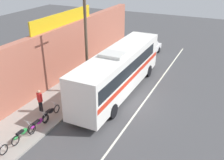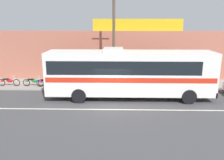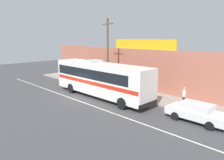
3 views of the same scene
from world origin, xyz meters
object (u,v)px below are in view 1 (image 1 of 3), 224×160
Objects in this scene: parked_car at (148,49)px; utility_pole at (86,43)px; motorcycle_purple at (51,112)px; pedestrian_by_curb at (40,99)px; motorcycle_red at (23,133)px; pedestrian_far_left at (121,48)px; intercity_bus at (119,69)px; motorcycle_black at (39,123)px.

utility_pole is at bearing 172.36° from parked_car.
pedestrian_by_curb is (0.31, 1.09, 0.58)m from motorcycle_purple.
motorcycle_red is 1.16× the size of pedestrian_far_left.
pedestrian_far_left is at bearing 6.09° from utility_pole.
utility_pole is 5.39m from pedestrian_by_curb.
motorcycle_red and motorcycle_purple have the same top height.
pedestrian_by_curb is at bearing 160.79° from utility_pole.
utility_pole is 7.98m from motorcycle_red.
motorcycle_red is 3.14m from pedestrian_by_curb.
intercity_bus is at bearing -34.71° from pedestrian_by_curb.
intercity_bus is 8.35m from pedestrian_far_left.
utility_pole is 4.78× the size of pedestrian_far_left.
utility_pole is at bearing -19.21° from pedestrian_by_curb.
pedestrian_by_curb is (-12.95, 0.50, 0.03)m from pedestrian_far_left.
intercity_bus is 6.32m from motorcycle_purple.
motorcycle_red is at bearing 174.07° from parked_car.
pedestrian_far_left is (15.86, 0.54, 0.55)m from motorcycle_red.
pedestrian_far_left is at bearing 1.96° from motorcycle_red.
utility_pole is 9.41m from pedestrian_far_left.
motorcycle_red is 1.26m from motorcycle_black.
parked_car is 11.70m from utility_pole.
pedestrian_far_left is at bearing 2.71° from motorcycle_black.
pedestrian_far_left reaches higher than motorcycle_black.
pedestrian_by_curb is (2.90, 1.04, 0.58)m from motorcycle_red.
parked_car is at bearing -5.86° from motorcycle_black.
parked_car is 18.19m from motorcycle_red.
utility_pole is at bearing -4.53° from motorcycle_purple.
motorcycle_purple is at bearing 155.33° from intercity_bus.
pedestrian_far_left is (7.68, 3.15, -0.95)m from intercity_bus.
parked_car is at bearing -6.75° from motorcycle_purple.
intercity_bus is 10.02m from parked_car.
motorcycle_red is (-7.04, 0.40, -3.72)m from utility_pole.
pedestrian_by_curb is at bearing 169.10° from parked_car.
pedestrian_by_curb reaches higher than motorcycle_red.
motorcycle_red is at bearing 162.30° from intercity_bus.
intercity_bus is 8.72m from motorcycle_red.
motorcycle_red and motorcycle_black have the same top height.
intercity_bus is 3.34m from utility_pole.
motorcycle_purple is (-4.45, 0.35, -3.72)m from utility_pole.
motorcycle_purple is 0.98× the size of motorcycle_black.
parked_car is at bearing -10.90° from pedestrian_by_curb.
pedestrian_by_curb is at bearing 35.82° from motorcycle_black.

